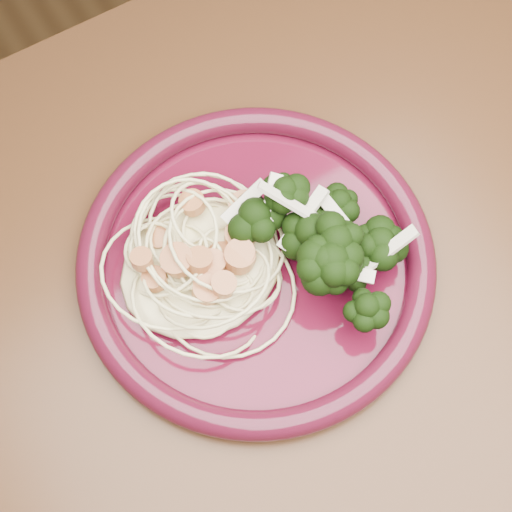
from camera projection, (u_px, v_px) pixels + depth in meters
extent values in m
plane|color=brown|center=(297.00, 437.00, 1.32)|extent=(3.50, 3.50, 0.00)
cube|color=#472814|center=(339.00, 298.00, 0.66)|extent=(1.20, 0.80, 0.04)
cylinder|color=#472814|center=(463.00, 58.00, 1.24)|extent=(0.06, 0.06, 0.71)
cylinder|color=#450A1B|center=(256.00, 263.00, 0.64)|extent=(0.41, 0.41, 0.01)
torus|color=#450C1D|center=(256.00, 259.00, 0.63)|extent=(0.42, 0.42, 0.03)
ellipsoid|color=beige|center=(200.00, 263.00, 0.62)|extent=(0.18, 0.17, 0.03)
ellipsoid|color=black|center=(325.00, 237.00, 0.62)|extent=(0.16, 0.20, 0.06)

